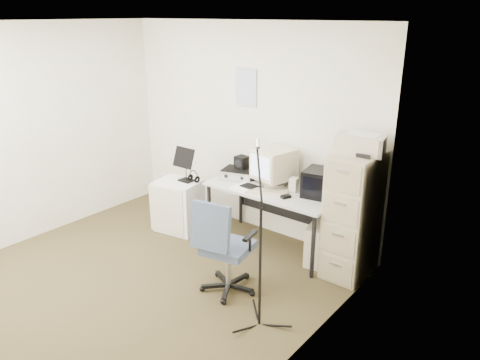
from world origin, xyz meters
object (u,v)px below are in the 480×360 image
Objects in this scene: filing_cabinet at (353,215)px; office_chair at (228,246)px; desk at (273,218)px; side_cart at (179,205)px.

filing_cabinet is 1.35× the size of office_chair.
desk is 2.34× the size of side_cart.
desk is at bearing 5.69° from side_cart.
side_cart is (-1.35, 0.67, -0.16)m from office_chair.
side_cart is at bearing -170.41° from filing_cabinet.
filing_cabinet is 0.99m from desk.
filing_cabinet is at bearing 41.74° from office_chair.
side_cart is at bearing 142.47° from office_chair.
office_chair is at bearing -127.12° from filing_cabinet.
desk is at bearing -178.19° from filing_cabinet.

